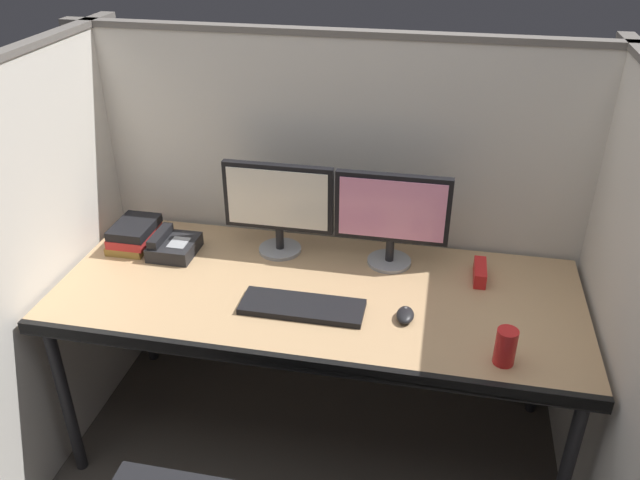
{
  "coord_description": "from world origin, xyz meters",
  "views": [
    {
      "loc": [
        0.4,
        -1.61,
        2.04
      ],
      "look_at": [
        0.0,
        0.35,
        0.92
      ],
      "focal_mm": 36.01,
      "sensor_mm": 36.0,
      "label": 1
    }
  ],
  "objects_px": {
    "desk": "(317,303)",
    "book_stack": "(134,234)",
    "computer_mouse": "(405,315)",
    "monitor_left": "(278,203)",
    "soda_can": "(506,347)",
    "keyboard_main": "(302,307)",
    "desk_phone": "(173,246)",
    "red_stapler": "(480,272)",
    "monitor_right": "(392,214)"
  },
  "relations": [
    {
      "from": "desk_phone",
      "to": "book_stack",
      "type": "bearing_deg",
      "value": 170.8
    },
    {
      "from": "desk",
      "to": "book_stack",
      "type": "xyz_separation_m",
      "value": [
        -0.79,
        0.18,
        0.1
      ]
    },
    {
      "from": "monitor_right",
      "to": "desk_phone",
      "type": "bearing_deg",
      "value": -173.66
    },
    {
      "from": "desk",
      "to": "soda_can",
      "type": "relative_size",
      "value": 15.57
    },
    {
      "from": "computer_mouse",
      "to": "book_stack",
      "type": "relative_size",
      "value": 0.45
    },
    {
      "from": "book_stack",
      "to": "soda_can",
      "type": "height_order",
      "value": "soda_can"
    },
    {
      "from": "book_stack",
      "to": "soda_can",
      "type": "distance_m",
      "value": 1.51
    },
    {
      "from": "desk",
      "to": "red_stapler",
      "type": "xyz_separation_m",
      "value": [
        0.58,
        0.2,
        0.08
      ]
    },
    {
      "from": "monitor_left",
      "to": "book_stack",
      "type": "height_order",
      "value": "monitor_left"
    },
    {
      "from": "keyboard_main",
      "to": "desk_phone",
      "type": "relative_size",
      "value": 2.26
    },
    {
      "from": "keyboard_main",
      "to": "book_stack",
      "type": "distance_m",
      "value": 0.82
    },
    {
      "from": "desk_phone",
      "to": "keyboard_main",
      "type": "bearing_deg",
      "value": -24.88
    },
    {
      "from": "keyboard_main",
      "to": "book_stack",
      "type": "bearing_deg",
      "value": 158.5
    },
    {
      "from": "monitor_left",
      "to": "soda_can",
      "type": "height_order",
      "value": "monitor_left"
    },
    {
      "from": "keyboard_main",
      "to": "desk_phone",
      "type": "height_order",
      "value": "desk_phone"
    },
    {
      "from": "desk",
      "to": "book_stack",
      "type": "bearing_deg",
      "value": 166.98
    },
    {
      "from": "soda_can",
      "to": "book_stack",
      "type": "bearing_deg",
      "value": 162.54
    },
    {
      "from": "keyboard_main",
      "to": "computer_mouse",
      "type": "bearing_deg",
      "value": 2.24
    },
    {
      "from": "monitor_right",
      "to": "red_stapler",
      "type": "xyz_separation_m",
      "value": [
        0.34,
        -0.05,
        -0.19
      ]
    },
    {
      "from": "desk",
      "to": "keyboard_main",
      "type": "bearing_deg",
      "value": -102.43
    },
    {
      "from": "monitor_left",
      "to": "soda_can",
      "type": "distance_m",
      "value": 1.01
    },
    {
      "from": "desk",
      "to": "keyboard_main",
      "type": "height_order",
      "value": "keyboard_main"
    },
    {
      "from": "desk",
      "to": "book_stack",
      "type": "relative_size",
      "value": 8.93
    },
    {
      "from": "computer_mouse",
      "to": "soda_can",
      "type": "xyz_separation_m",
      "value": [
        0.32,
        -0.16,
        0.04
      ]
    },
    {
      "from": "desk",
      "to": "keyboard_main",
      "type": "xyz_separation_m",
      "value": [
        -0.03,
        -0.12,
        0.06
      ]
    },
    {
      "from": "desk",
      "to": "computer_mouse",
      "type": "distance_m",
      "value": 0.35
    },
    {
      "from": "book_stack",
      "to": "red_stapler",
      "type": "xyz_separation_m",
      "value": [
        1.37,
        0.02,
        -0.02
      ]
    },
    {
      "from": "desk",
      "to": "monitor_right",
      "type": "xyz_separation_m",
      "value": [
        0.24,
        0.25,
        0.27
      ]
    },
    {
      "from": "desk",
      "to": "desk_phone",
      "type": "height_order",
      "value": "desk_phone"
    },
    {
      "from": "red_stapler",
      "to": "desk_phone",
      "type": "xyz_separation_m",
      "value": [
        -1.19,
        -0.05,
        0.01
      ]
    },
    {
      "from": "monitor_right",
      "to": "desk_phone",
      "type": "xyz_separation_m",
      "value": [
        -0.85,
        -0.09,
        -0.18
      ]
    },
    {
      "from": "keyboard_main",
      "to": "red_stapler",
      "type": "xyz_separation_m",
      "value": [
        0.61,
        0.32,
        0.02
      ]
    },
    {
      "from": "red_stapler",
      "to": "computer_mouse",
      "type": "bearing_deg",
      "value": -129.1
    },
    {
      "from": "soda_can",
      "to": "desk",
      "type": "bearing_deg",
      "value": 157.36
    },
    {
      "from": "soda_can",
      "to": "monitor_left",
      "type": "bearing_deg",
      "value": 148.27
    },
    {
      "from": "keyboard_main",
      "to": "soda_can",
      "type": "height_order",
      "value": "soda_can"
    },
    {
      "from": "monitor_left",
      "to": "keyboard_main",
      "type": "distance_m",
      "value": 0.46
    },
    {
      "from": "desk",
      "to": "computer_mouse",
      "type": "height_order",
      "value": "computer_mouse"
    },
    {
      "from": "desk",
      "to": "red_stapler",
      "type": "relative_size",
      "value": 12.67
    },
    {
      "from": "keyboard_main",
      "to": "red_stapler",
      "type": "distance_m",
      "value": 0.69
    },
    {
      "from": "computer_mouse",
      "to": "book_stack",
      "type": "xyz_separation_m",
      "value": [
        -1.12,
        0.29,
        0.03
      ]
    },
    {
      "from": "keyboard_main",
      "to": "desk_phone",
      "type": "xyz_separation_m",
      "value": [
        -0.59,
        0.27,
        0.02
      ]
    },
    {
      "from": "monitor_left",
      "to": "monitor_right",
      "type": "bearing_deg",
      "value": -0.84
    },
    {
      "from": "desk",
      "to": "desk_phone",
      "type": "distance_m",
      "value": 0.64
    },
    {
      "from": "monitor_left",
      "to": "book_stack",
      "type": "relative_size",
      "value": 2.02
    },
    {
      "from": "desk_phone",
      "to": "red_stapler",
      "type": "bearing_deg",
      "value": 2.37
    },
    {
      "from": "keyboard_main",
      "to": "monitor_left",
      "type": "bearing_deg",
      "value": 115.33
    },
    {
      "from": "book_stack",
      "to": "red_stapler",
      "type": "height_order",
      "value": "book_stack"
    },
    {
      "from": "computer_mouse",
      "to": "red_stapler",
      "type": "distance_m",
      "value": 0.4
    },
    {
      "from": "monitor_right",
      "to": "monitor_left",
      "type": "bearing_deg",
      "value": 179.16
    }
  ]
}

